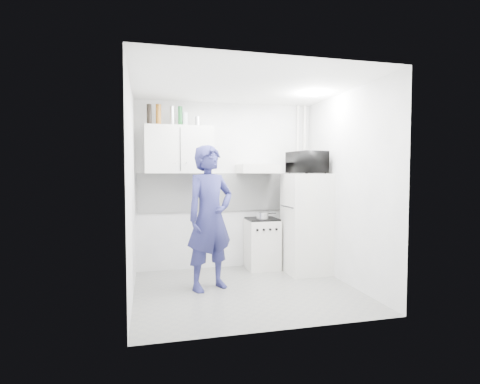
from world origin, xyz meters
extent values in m
plane|color=slate|center=(0.00, 0.00, 0.00)|extent=(2.80, 2.80, 0.00)
plane|color=white|center=(0.00, 0.00, 2.60)|extent=(2.80, 2.80, 0.00)
plane|color=white|center=(0.00, 1.25, 1.30)|extent=(2.80, 0.00, 2.80)
plane|color=white|center=(-1.40, 0.00, 1.30)|extent=(0.00, 2.60, 2.60)
plane|color=white|center=(1.40, 0.00, 1.30)|extent=(0.00, 2.60, 2.60)
imported|color=navy|center=(-0.44, 0.19, 0.93)|extent=(0.80, 0.69, 1.86)
cube|color=silver|center=(0.52, 1.00, 0.38)|extent=(0.48, 0.48, 0.77)
cube|color=white|center=(1.10, 0.62, 0.75)|extent=(0.62, 0.62, 1.49)
cube|color=black|center=(0.52, 1.00, 0.78)|extent=(0.46, 0.46, 0.03)
cylinder|color=silver|center=(0.50, 0.92, 0.85)|extent=(0.18, 0.18, 0.10)
imported|color=black|center=(1.10, 0.62, 1.66)|extent=(0.65, 0.49, 0.33)
cylinder|color=black|center=(-1.18, 1.07, 2.35)|extent=(0.07, 0.07, 0.30)
cylinder|color=brown|center=(-1.05, 1.07, 2.35)|extent=(0.08, 0.08, 0.31)
cylinder|color=silver|center=(-0.85, 1.07, 2.34)|extent=(0.07, 0.07, 0.28)
cylinder|color=#144C1E|center=(-0.73, 1.07, 2.34)|extent=(0.07, 0.07, 0.29)
cylinder|color=#B2B7BC|center=(-0.66, 1.07, 2.30)|extent=(0.08, 0.08, 0.20)
cylinder|color=silver|center=(-0.48, 1.07, 2.27)|extent=(0.08, 0.08, 0.15)
cube|color=white|center=(-0.75, 1.07, 1.85)|extent=(1.00, 0.35, 0.70)
cube|color=silver|center=(0.45, 1.00, 1.57)|extent=(0.60, 0.50, 0.14)
cube|color=white|center=(0.00, 1.24, 1.20)|extent=(2.74, 0.03, 0.60)
cylinder|color=silver|center=(1.30, 1.17, 1.30)|extent=(0.05, 0.05, 2.60)
cylinder|color=silver|center=(1.18, 1.17, 1.30)|extent=(0.04, 0.04, 2.60)
cylinder|color=white|center=(1.00, 0.20, 2.57)|extent=(0.10, 0.10, 0.02)
camera|label=1|loc=(-1.22, -4.56, 1.51)|focal=28.00mm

